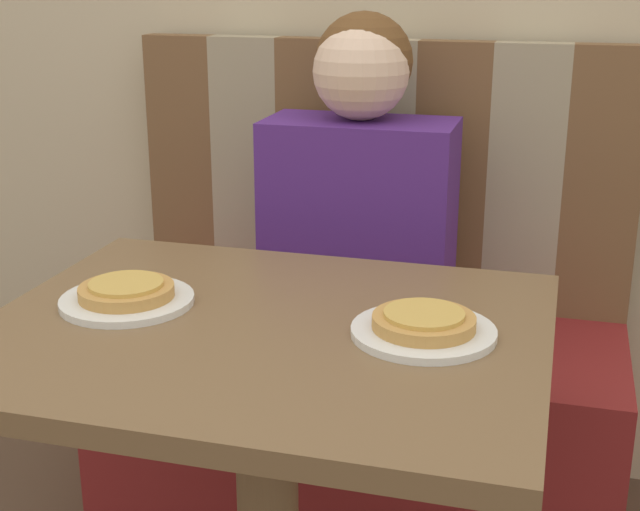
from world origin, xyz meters
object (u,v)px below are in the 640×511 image
Objects in this scene: pizza_left at (126,290)px; person at (360,182)px; plate_right at (423,332)px; pizza_right at (424,321)px; plate_left at (127,300)px.

person is at bearing 68.65° from pizza_left.
pizza_right reaches higher than plate_right.
person is 4.54× the size of pizza_left.
plate_left is 0.48m from plate_right.
pizza_left is at bearing 180.00° from pizza_right.
plate_left is 1.41× the size of pizza_right.
plate_right is (0.48, 0.00, 0.00)m from plate_left.
person reaches higher than pizza_left.
person is 4.54× the size of pizza_right.
plate_left is at bearing 180.00° from plate_right.
pizza_right is at bearing -68.65° from person.
pizza_right reaches higher than plate_left.
plate_right is at bearing 0.00° from plate_left.
person is at bearing 111.35° from pizza_right.
plate_left is (-0.24, -0.61, -0.07)m from person.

